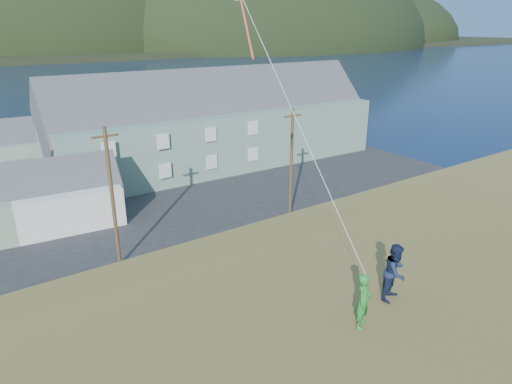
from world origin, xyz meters
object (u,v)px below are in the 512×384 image
Objects in this scene: lodge at (219,121)px; shed_palegreen_far at (7,147)px; shed_white at (66,194)px; kite_flyer_green at (363,301)px; kite_flyer_navy at (395,272)px.

lodge reaches higher than shed_palegreen_far.
kite_flyer_green reaches higher than shed_white.
shed_white is 29.42m from kite_flyer_green.
shed_white is at bearing -79.60° from shed_palegreen_far.
lodge is at bearing 51.14° from kite_flyer_navy.
shed_white is 4.77× the size of kite_flyer_navy.
kite_flyer_green is (1.53, -28.86, 5.51)m from shed_white.
shed_white is (-18.36, -7.51, -2.42)m from lodge.
lodge is 22.91× the size of kite_flyer_green.
lodge is 4.26× the size of shed_white.
kite_flyer_navy is (-15.03, -35.97, 3.19)m from lodge.
lodge is at bearing 40.94° from kite_flyer_green.
shed_palegreen_far is at bearing 100.77° from shed_white.
kite_flyer_green is at bearing -80.94° from shed_palegreen_far.
shed_white is at bearing 80.50° from kite_flyer_navy.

